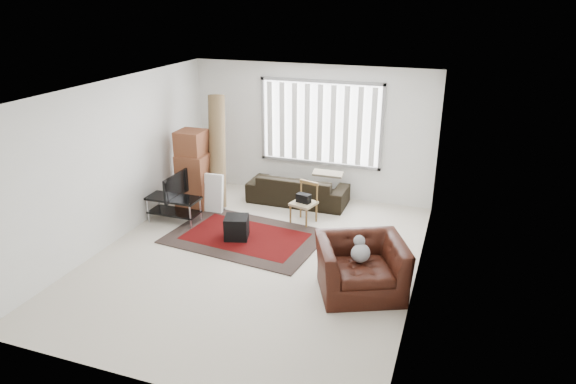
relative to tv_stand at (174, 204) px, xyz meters
name	(u,v)px	position (x,y,z in m)	size (l,w,h in m)	color
room	(267,144)	(1.98, -0.29, 1.41)	(6.00, 6.02, 2.71)	beige
persian_rug	(245,237)	(1.50, -0.17, -0.34)	(2.75, 1.99, 0.02)	black
tv_stand	(174,204)	(0.00, 0.00, 0.00)	(0.98, 0.44, 0.49)	black
tv	(172,186)	(0.00, 0.00, 0.36)	(0.79, 0.10, 0.45)	black
subwoofer	(237,227)	(1.38, -0.27, -0.14)	(0.39, 0.39, 0.39)	black
moving_boxes	(194,172)	(-0.01, 0.81, 0.36)	(0.63, 0.58, 1.53)	brown
white_flatpack	(208,193)	(0.36, 0.67, 0.03)	(0.59, 0.09, 0.75)	silver
rolled_rug	(217,151)	(0.37, 1.11, 0.73)	(0.33, 0.33, 2.18)	brown
sofa	(298,185)	(1.86, 1.65, 0.03)	(1.99, 0.86, 0.76)	black
side_chair	(304,201)	(2.27, 0.78, 0.07)	(0.50, 0.50, 0.76)	#9A8965
armchair	(361,263)	(3.74, -1.20, 0.09)	(1.52, 1.44, 0.89)	#33120A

